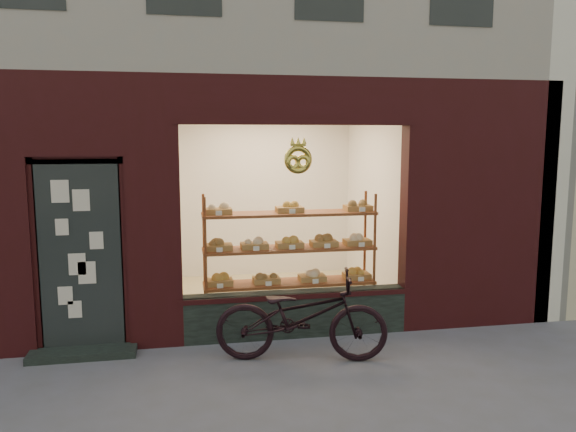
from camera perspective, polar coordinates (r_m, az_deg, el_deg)
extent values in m
plane|color=#5A5965|center=(5.04, 0.59, -20.50)|extent=(90.00, 90.00, 0.00)
cube|color=#26312A|center=(6.94, 0.81, -9.88)|extent=(2.70, 0.25, 0.55)
cube|color=#212625|center=(6.64, -20.31, -3.86)|extent=(0.90, 0.04, 2.15)
cube|color=#26312A|center=(6.78, -20.10, -12.95)|extent=(1.15, 0.35, 0.08)
torus|color=gold|center=(6.51, 1.03, 5.75)|extent=(0.33, 0.07, 0.33)
cube|color=brown|center=(7.41, 0.15, -10.54)|extent=(2.20, 0.45, 0.04)
cube|color=brown|center=(7.26, 0.15, -6.80)|extent=(2.20, 0.45, 0.03)
cube|color=brown|center=(7.16, 0.15, -3.32)|extent=(2.20, 0.45, 0.04)
cube|color=brown|center=(7.09, 0.15, 0.25)|extent=(2.20, 0.45, 0.04)
cylinder|color=brown|center=(6.88, -8.36, -5.15)|extent=(0.04, 0.04, 1.70)
cylinder|color=brown|center=(7.28, 8.76, -4.43)|extent=(0.04, 0.04, 1.70)
cylinder|color=brown|center=(7.26, -8.49, -4.45)|extent=(0.04, 0.04, 1.70)
cylinder|color=brown|center=(7.64, 7.79, -3.82)|extent=(0.04, 0.04, 1.70)
cube|color=olive|center=(7.14, -7.01, -6.69)|extent=(0.34, 0.24, 0.07)
sphere|color=gold|center=(7.12, -7.02, -6.03)|extent=(0.11, 0.11, 0.11)
cube|color=silver|center=(6.96, -6.91, -7.07)|extent=(0.07, 0.01, 0.05)
cube|color=olive|center=(7.20, -2.21, -6.51)|extent=(0.34, 0.24, 0.07)
sphere|color=brown|center=(7.18, -2.22, -5.85)|extent=(0.11, 0.11, 0.11)
cube|color=silver|center=(7.02, -1.99, -6.88)|extent=(0.08, 0.01, 0.05)
cube|color=olive|center=(7.31, 2.47, -6.29)|extent=(0.34, 0.24, 0.07)
sphere|color=#DBC283|center=(7.29, 2.48, -5.64)|extent=(0.11, 0.11, 0.11)
cube|color=silver|center=(7.14, 2.81, -6.65)|extent=(0.07, 0.01, 0.05)
cube|color=olive|center=(7.47, 6.99, -6.03)|extent=(0.34, 0.24, 0.07)
sphere|color=gold|center=(7.45, 7.00, -5.40)|extent=(0.11, 0.11, 0.11)
cube|color=silver|center=(7.29, 7.43, -6.38)|extent=(0.08, 0.01, 0.05)
cube|color=olive|center=(7.04, -7.08, -3.14)|extent=(0.34, 0.24, 0.07)
sphere|color=brown|center=(7.02, -7.09, -2.46)|extent=(0.11, 0.11, 0.11)
cube|color=silver|center=(6.86, -6.98, -3.44)|extent=(0.07, 0.01, 0.06)
cube|color=olive|center=(7.08, -3.43, -3.03)|extent=(0.34, 0.24, 0.07)
sphere|color=#DBC283|center=(7.07, -3.44, -2.35)|extent=(0.11, 0.11, 0.11)
cube|color=silver|center=(6.90, -3.24, -3.32)|extent=(0.07, 0.01, 0.06)
cube|color=olive|center=(7.15, 0.15, -2.91)|extent=(0.34, 0.24, 0.07)
sphere|color=gold|center=(7.13, 0.15, -2.24)|extent=(0.11, 0.11, 0.11)
cube|color=silver|center=(6.97, 0.43, -3.19)|extent=(0.07, 0.01, 0.06)
cube|color=olive|center=(7.25, 3.65, -2.78)|extent=(0.34, 0.24, 0.07)
sphere|color=brown|center=(7.23, 3.66, -2.11)|extent=(0.11, 0.11, 0.11)
cube|color=silver|center=(7.07, 4.02, -3.05)|extent=(0.07, 0.01, 0.06)
cube|color=olive|center=(7.37, 7.05, -2.64)|extent=(0.34, 0.24, 0.07)
sphere|color=#DBC283|center=(7.35, 7.06, -1.99)|extent=(0.11, 0.11, 0.11)
cube|color=silver|center=(7.20, 7.49, -2.90)|extent=(0.08, 0.01, 0.06)
cube|color=olive|center=(6.97, -7.14, 0.49)|extent=(0.34, 0.24, 0.07)
sphere|color=#DBC283|center=(6.96, -7.15, 1.18)|extent=(0.11, 0.11, 0.11)
cube|color=silver|center=(6.78, -7.04, 0.29)|extent=(0.07, 0.01, 0.06)
cube|color=olive|center=(7.08, 0.15, 0.67)|extent=(0.34, 0.24, 0.07)
sphere|color=gold|center=(7.07, 0.15, 1.36)|extent=(0.11, 0.11, 0.11)
cube|color=silver|center=(6.90, 0.44, 0.48)|extent=(0.07, 0.01, 0.06)
cube|color=olive|center=(7.30, 7.11, 0.83)|extent=(0.34, 0.24, 0.07)
sphere|color=brown|center=(7.29, 7.12, 1.50)|extent=(0.11, 0.11, 0.11)
cube|color=silver|center=(7.13, 7.56, 0.65)|extent=(0.08, 0.01, 0.06)
imported|color=black|center=(6.15, 1.38, -10.19)|extent=(1.95, 1.03, 0.98)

